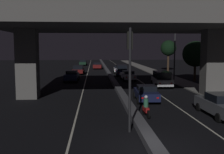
{
  "coord_description": "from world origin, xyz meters",
  "views": [
    {
      "loc": [
        -2.67,
        -11.35,
        4.56
      ],
      "look_at": [
        -0.28,
        23.32,
        0.85
      ],
      "focal_mm": 42.0,
      "sensor_mm": 36.0,
      "label": 1
    }
  ],
  "objects_px": {
    "street_lamp": "(172,45)",
    "car_dark_blue_second": "(146,93)",
    "car_dark_red_second_oncoming": "(78,70)",
    "motorcycle_red_filtering_near": "(146,108)",
    "car_white_third": "(162,79)",
    "traffic_light_left_of_median": "(130,62)",
    "car_white_fourth": "(128,75)",
    "car_grey_lead": "(220,105)",
    "car_dark_blue_lead_oncoming": "(72,76)",
    "car_dark_red_third_oncoming": "(97,66)",
    "car_dark_blue_fifth": "(122,70)",
    "car_dark_green_fourth_oncoming": "(83,63)",
    "car_white_sixth": "(118,69)"
  },
  "relations": [
    {
      "from": "car_dark_blue_lead_oncoming",
      "to": "car_dark_red_second_oncoming",
      "type": "relative_size",
      "value": 0.9
    },
    {
      "from": "car_dark_blue_lead_oncoming",
      "to": "motorcycle_red_filtering_near",
      "type": "distance_m",
      "value": 21.02
    },
    {
      "from": "car_dark_blue_second",
      "to": "motorcycle_red_filtering_near",
      "type": "distance_m",
      "value": 5.37
    },
    {
      "from": "traffic_light_left_of_median",
      "to": "car_white_fourth",
      "type": "distance_m",
      "value": 24.06
    },
    {
      "from": "car_grey_lead",
      "to": "car_dark_blue_fifth",
      "type": "relative_size",
      "value": 1.03
    },
    {
      "from": "car_grey_lead",
      "to": "car_dark_red_third_oncoming",
      "type": "bearing_deg",
      "value": 9.57
    },
    {
      "from": "car_grey_lead",
      "to": "car_dark_green_fourth_oncoming",
      "type": "distance_m",
      "value": 58.13
    },
    {
      "from": "traffic_light_left_of_median",
      "to": "motorcycle_red_filtering_near",
      "type": "xyz_separation_m",
      "value": [
        1.56,
        3.11,
        -3.24
      ]
    },
    {
      "from": "car_grey_lead",
      "to": "car_dark_blue_second",
      "type": "bearing_deg",
      "value": 35.44
    },
    {
      "from": "street_lamp",
      "to": "car_dark_blue_second",
      "type": "distance_m",
      "value": 14.85
    },
    {
      "from": "car_dark_blue_fifth",
      "to": "motorcycle_red_filtering_near",
      "type": "height_order",
      "value": "car_dark_blue_fifth"
    },
    {
      "from": "car_white_fourth",
      "to": "car_dark_red_second_oncoming",
      "type": "height_order",
      "value": "car_dark_red_second_oncoming"
    },
    {
      "from": "car_dark_blue_lead_oncoming",
      "to": "street_lamp",
      "type": "bearing_deg",
      "value": 83.59
    },
    {
      "from": "street_lamp",
      "to": "car_dark_blue_lead_oncoming",
      "type": "distance_m",
      "value": 14.58
    },
    {
      "from": "car_white_third",
      "to": "car_dark_blue_lead_oncoming",
      "type": "relative_size",
      "value": 0.97
    },
    {
      "from": "car_white_fourth",
      "to": "car_white_third",
      "type": "bearing_deg",
      "value": -158.31
    },
    {
      "from": "traffic_light_left_of_median",
      "to": "car_white_third",
      "type": "height_order",
      "value": "traffic_light_left_of_median"
    },
    {
      "from": "car_dark_green_fourth_oncoming",
      "to": "motorcycle_red_filtering_near",
      "type": "xyz_separation_m",
      "value": [
        6.57,
        -56.7,
        -0.15
      ]
    },
    {
      "from": "car_white_fourth",
      "to": "car_white_sixth",
      "type": "xyz_separation_m",
      "value": [
        -0.25,
        12.31,
        -0.04
      ]
    },
    {
      "from": "car_white_third",
      "to": "car_dark_blue_fifth",
      "type": "height_order",
      "value": "car_white_third"
    },
    {
      "from": "street_lamp",
      "to": "motorcycle_red_filtering_near",
      "type": "distance_m",
      "value": 19.94
    },
    {
      "from": "traffic_light_left_of_median",
      "to": "car_grey_lead",
      "type": "relative_size",
      "value": 1.21
    },
    {
      "from": "street_lamp",
      "to": "car_white_fourth",
      "type": "bearing_deg",
      "value": 156.37
    },
    {
      "from": "traffic_light_left_of_median",
      "to": "motorcycle_red_filtering_near",
      "type": "relative_size",
      "value": 3.23
    },
    {
      "from": "street_lamp",
      "to": "car_dark_red_second_oncoming",
      "type": "height_order",
      "value": "street_lamp"
    },
    {
      "from": "street_lamp",
      "to": "car_white_fourth",
      "type": "xyz_separation_m",
      "value": [
        -5.73,
        2.51,
        -4.38
      ]
    },
    {
      "from": "car_white_third",
      "to": "car_dark_red_second_oncoming",
      "type": "distance_m",
      "value": 20.38
    },
    {
      "from": "car_dark_blue_second",
      "to": "car_white_sixth",
      "type": "relative_size",
      "value": 0.98
    },
    {
      "from": "car_dark_blue_fifth",
      "to": "motorcycle_red_filtering_near",
      "type": "distance_m",
      "value": 27.29
    },
    {
      "from": "car_white_fourth",
      "to": "motorcycle_red_filtering_near",
      "type": "distance_m",
      "value": 20.61
    },
    {
      "from": "motorcycle_red_filtering_near",
      "to": "car_dark_blue_fifth",
      "type": "bearing_deg",
      "value": -6.52
    },
    {
      "from": "car_dark_red_second_oncoming",
      "to": "car_dark_green_fourth_oncoming",
      "type": "height_order",
      "value": "car_dark_red_second_oncoming"
    },
    {
      "from": "car_grey_lead",
      "to": "motorcycle_red_filtering_near",
      "type": "height_order",
      "value": "car_grey_lead"
    },
    {
      "from": "traffic_light_left_of_median",
      "to": "car_white_third",
      "type": "distance_m",
      "value": 17.99
    },
    {
      "from": "motorcycle_red_filtering_near",
      "to": "car_white_third",
      "type": "bearing_deg",
      "value": -22.85
    },
    {
      "from": "motorcycle_red_filtering_near",
      "to": "car_dark_blue_second",
      "type": "bearing_deg",
      "value": -15.5
    },
    {
      "from": "car_dark_blue_second",
      "to": "car_white_sixth",
      "type": "bearing_deg",
      "value": 2.08
    },
    {
      "from": "traffic_light_left_of_median",
      "to": "car_dark_red_second_oncoming",
      "type": "bearing_deg",
      "value": 98.06
    },
    {
      "from": "car_dark_red_second_oncoming",
      "to": "motorcycle_red_filtering_near",
      "type": "xyz_separation_m",
      "value": [
        6.35,
        -30.71,
        -0.23
      ]
    },
    {
      "from": "car_white_third",
      "to": "car_dark_red_third_oncoming",
      "type": "height_order",
      "value": "car_white_third"
    },
    {
      "from": "car_white_fourth",
      "to": "car_white_sixth",
      "type": "distance_m",
      "value": 12.31
    },
    {
      "from": "car_dark_blue_fifth",
      "to": "street_lamp",
      "type": "bearing_deg",
      "value": -145.54
    },
    {
      "from": "street_lamp",
      "to": "car_dark_blue_second",
      "type": "relative_size",
      "value": 2.13
    },
    {
      "from": "car_white_sixth",
      "to": "car_dark_red_third_oncoming",
      "type": "bearing_deg",
      "value": 22.84
    },
    {
      "from": "traffic_light_left_of_median",
      "to": "car_dark_red_second_oncoming",
      "type": "distance_m",
      "value": 34.29
    },
    {
      "from": "car_dark_blue_second",
      "to": "car_dark_blue_fifth",
      "type": "relative_size",
      "value": 0.9
    },
    {
      "from": "car_dark_blue_lead_oncoming",
      "to": "car_dark_red_second_oncoming",
      "type": "distance_m",
      "value": 10.77
    },
    {
      "from": "car_dark_blue_second",
      "to": "car_white_fourth",
      "type": "height_order",
      "value": "car_white_fourth"
    },
    {
      "from": "car_grey_lead",
      "to": "car_dark_blue_lead_oncoming",
      "type": "relative_size",
      "value": 1.08
    },
    {
      "from": "traffic_light_left_of_median",
      "to": "car_dark_red_third_oncoming",
      "type": "bearing_deg",
      "value": 91.43
    }
  ]
}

